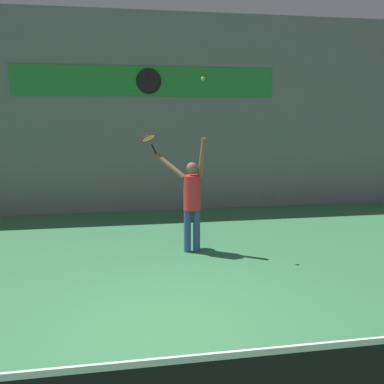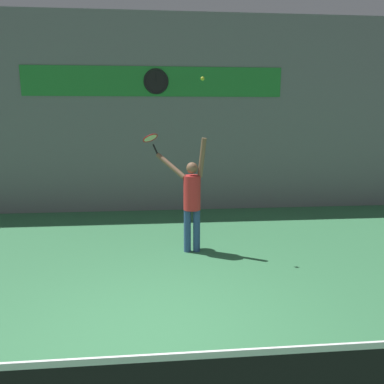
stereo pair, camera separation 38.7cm
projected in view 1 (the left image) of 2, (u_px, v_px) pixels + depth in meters
The scene contains 7 objects.
ground_plane at pixel (171, 340), 4.24m from camera, with size 18.00×18.00×0.00m, color #387A4C.
back_wall at pixel (148, 115), 9.54m from camera, with size 18.00×0.10×5.00m.
sponsor_banner at pixel (147, 81), 9.31m from camera, with size 6.50×0.02×0.73m.
scoreboard_clock at pixel (149, 81), 9.30m from camera, with size 0.63×0.06×0.63m.
tennis_player at pixel (191, 197), 6.82m from camera, with size 0.93×0.59×2.12m.
tennis_racket at pixel (149, 139), 7.00m from camera, with size 0.40×0.40×0.40m.
tennis_ball at pixel (203, 79), 6.31m from camera, with size 0.06×0.06×0.06m.
Camera 1 is at (-0.34, -3.81, 2.50)m, focal length 35.00 mm.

